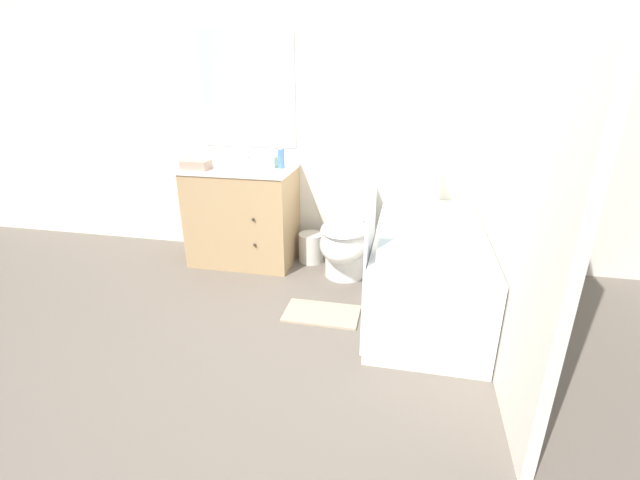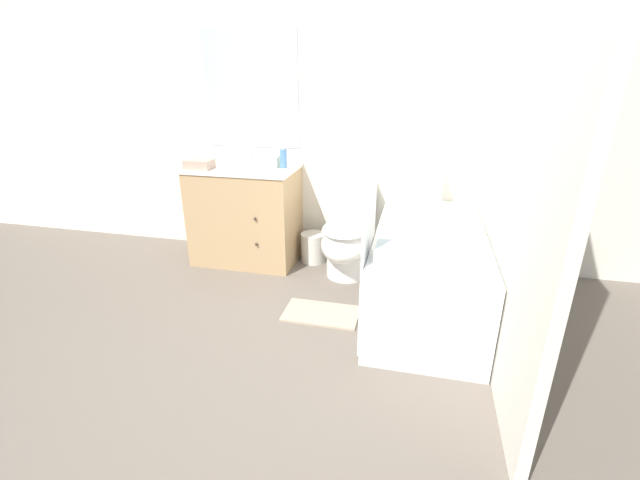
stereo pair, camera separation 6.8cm
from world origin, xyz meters
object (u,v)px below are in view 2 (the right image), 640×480
at_px(sink_faucet, 251,158).
at_px(tissue_box, 273,161).
at_px(hand_towel_folded, 199,164).
at_px(vanity_cabinet, 246,213).
at_px(soap_dispenser, 284,158).
at_px(bathtub, 427,270).
at_px(bath_mat, 321,314).
at_px(toilet, 347,238).
at_px(bath_towel_folded, 403,254).
at_px(wastebasket, 313,247).

xyz_separation_m(sink_faucet, tissue_box, (0.25, -0.14, 0.01)).
bearing_deg(hand_towel_folded, vanity_cabinet, 29.78).
height_order(soap_dispenser, hand_towel_folded, soap_dispenser).
bearing_deg(sink_faucet, bathtub, -23.81).
xyz_separation_m(hand_towel_folded, bath_mat, (1.15, -0.60, -0.86)).
distance_m(vanity_cabinet, tissue_box, 0.52).
distance_m(tissue_box, soap_dispenser, 0.11).
height_order(tissue_box, hand_towel_folded, tissue_box).
relative_size(toilet, bath_towel_folded, 2.34).
bearing_deg(vanity_cabinet, bath_mat, -42.40).
xyz_separation_m(soap_dispenser, bath_towel_folded, (1.02, -1.03, -0.30)).
bearing_deg(tissue_box, hand_towel_folded, -158.48).
xyz_separation_m(toilet, tissue_box, (-0.66, 0.16, 0.56)).
bearing_deg(wastebasket, bath_mat, -72.45).
xyz_separation_m(bathtub, bath_mat, (-0.69, -0.28, -0.28)).
relative_size(bathtub, tissue_box, 10.22).
bearing_deg(sink_faucet, hand_towel_folded, -130.13).
bearing_deg(soap_dispenser, sink_faucet, 154.27).
relative_size(tissue_box, soap_dispenser, 0.82).
xyz_separation_m(tissue_box, hand_towel_folded, (-0.55, -0.22, -0.01)).
height_order(toilet, bath_mat, toilet).
relative_size(wastebasket, soap_dispenser, 1.41).
bearing_deg(sink_faucet, wastebasket, -9.47).
xyz_separation_m(soap_dispenser, hand_towel_folded, (-0.65, -0.18, -0.04)).
bearing_deg(toilet, wastebasket, 149.06).
distance_m(sink_faucet, soap_dispenser, 0.39).
relative_size(toilet, wastebasket, 2.79).
height_order(bathtub, soap_dispenser, soap_dispenser).
distance_m(toilet, bath_towel_folded, 1.06).
height_order(toilet, tissue_box, tissue_box).
distance_m(vanity_cabinet, bath_towel_folded, 1.72).
bearing_deg(bath_towel_folded, bathtub, 73.07).
distance_m(wastebasket, hand_towel_folded, 1.18).
bearing_deg(wastebasket, soap_dispenser, -161.95).
distance_m(sink_faucet, bath_mat, 1.54).
relative_size(tissue_box, bath_mat, 0.29).
relative_size(vanity_cabinet, toilet, 1.24).
bearing_deg(tissue_box, toilet, -13.38).
distance_m(bathtub, tissue_box, 1.51).
xyz_separation_m(bath_towel_folded, bath_mat, (-0.53, 0.24, -0.61)).
bearing_deg(soap_dispenser, wastebasket, 18.05).
relative_size(bathtub, bath_mat, 2.97).
distance_m(bathtub, wastebasket, 1.13).
distance_m(bathtub, bath_towel_folded, 0.64).
distance_m(soap_dispenser, bath_towel_folded, 1.48).
relative_size(bathtub, hand_towel_folded, 7.20).
relative_size(sink_faucet, wastebasket, 0.55).
xyz_separation_m(vanity_cabinet, bath_mat, (0.85, -0.77, -0.42)).
bearing_deg(wastebasket, toilet, -30.94).
distance_m(hand_towel_folded, bath_towel_folded, 1.89).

